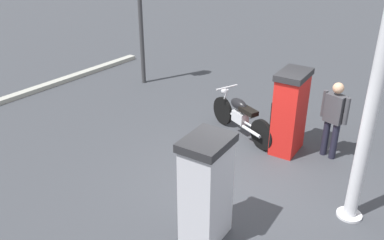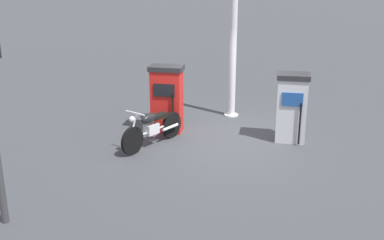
% 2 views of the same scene
% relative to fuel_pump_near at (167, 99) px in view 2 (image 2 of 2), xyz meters
% --- Properties ---
extents(ground_plane, '(120.00, 120.00, 0.00)m').
position_rel_fuel_pump_near_xyz_m(ground_plane, '(0.22, 1.55, -0.87)').
color(ground_plane, '#383A3F').
extents(fuel_pump_near, '(0.58, 0.85, 1.71)m').
position_rel_fuel_pump_near_xyz_m(fuel_pump_near, '(0.00, 0.00, 0.00)').
color(fuel_pump_near, red).
rests_on(fuel_pump_near, ground).
extents(fuel_pump_far, '(0.63, 0.78, 1.66)m').
position_rel_fuel_pump_near_xyz_m(fuel_pump_far, '(0.00, 3.10, -0.02)').
color(fuel_pump_far, silver).
rests_on(fuel_pump_far, ground).
extents(motorcycle_near_pump, '(1.88, 0.95, 0.96)m').
position_rel_fuel_pump_near_xyz_m(motorcycle_near_pump, '(1.10, -0.05, -0.41)').
color(motorcycle_near_pump, black).
rests_on(motorcycle_near_pump, ground).
extents(attendant_person, '(0.57, 0.29, 1.57)m').
position_rel_fuel_pump_near_xyz_m(attendant_person, '(-0.79, -0.25, 0.03)').
color(attendant_person, '#1E1E2D').
rests_on(attendant_person, ground).
extents(canopy_support_pole, '(0.40, 0.40, 4.03)m').
position_rel_fuel_pump_near_xyz_m(canopy_support_pole, '(-1.68, 1.41, 1.07)').
color(canopy_support_pole, silver).
rests_on(canopy_support_pole, ground).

